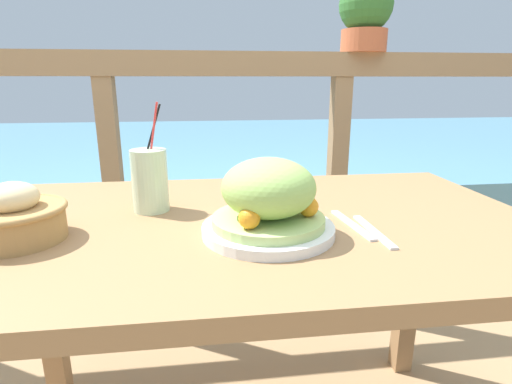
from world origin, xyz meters
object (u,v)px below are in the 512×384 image
drink_glass (150,180)px  bread_basket (15,217)px  salad_plate (268,202)px  potted_plant (365,14)px

drink_glass → bread_basket: (-0.23, -0.16, -0.03)m
salad_plate → drink_glass: (-0.25, 0.18, 0.01)m
bread_basket → potted_plant: (0.99, 0.82, 0.49)m
salad_plate → bread_basket: 0.48m
potted_plant → drink_glass: bearing=-138.8°
salad_plate → drink_glass: drink_glass is taller
bread_basket → salad_plate: bearing=-3.4°
salad_plate → potted_plant: size_ratio=0.97×
salad_plate → bread_basket: (-0.48, 0.03, -0.02)m
drink_glass → bread_basket: bearing=-146.2°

